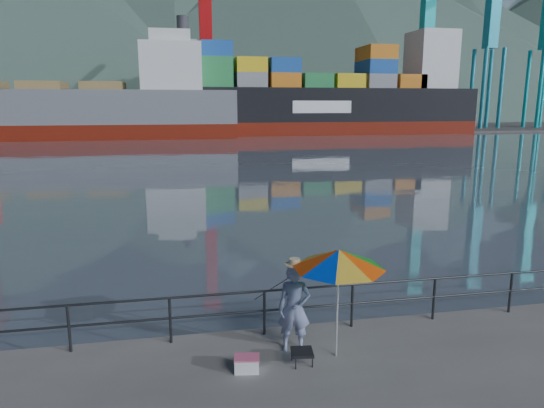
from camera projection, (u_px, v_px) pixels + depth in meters
The scene contains 13 objects.
harbor_water at pixel (179, 122), 133.76m from camera, with size 500.00×280.00×0.00m, color #505B68.
far_dock at pixel (230, 129), 100.05m from camera, with size 200.00×40.00×0.40m, color #514F4C.
guardrail at pixel (218, 316), 10.30m from camera, with size 22.00×0.06×1.03m.
mountains at pixel (267, 32), 208.56m from camera, with size 600.00×332.80×80.00m.
port_cranes at pixel (343, 45), 92.08m from camera, with size 116.00×28.00×38.40m.
container_stacks at pixel (333, 116), 104.76m from camera, with size 58.00×8.40×7.80m.
fisherman at pixel (294, 308), 9.75m from camera, with size 0.66×0.43×1.80m, color navy.
beach_umbrella at pixel (339, 259), 9.28m from camera, with size 2.38×2.38×2.22m.
folding_stool at pixel (302, 357), 9.35m from camera, with size 0.46×0.46×0.27m.
cooler_bag at pixel (247, 365), 9.11m from camera, with size 0.46×0.30×0.26m, color silver.
fishing_rod at pixel (275, 324), 11.09m from camera, with size 0.02×0.02×2.14m, color black.
bulk_carrier at pixel (71, 110), 72.66m from camera, with size 53.12×9.19×14.50m.
container_ship at pixel (324, 99), 84.40m from camera, with size 56.50×9.42×18.10m.
Camera 1 is at (-0.71, -7.95, 4.93)m, focal length 32.00 mm.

